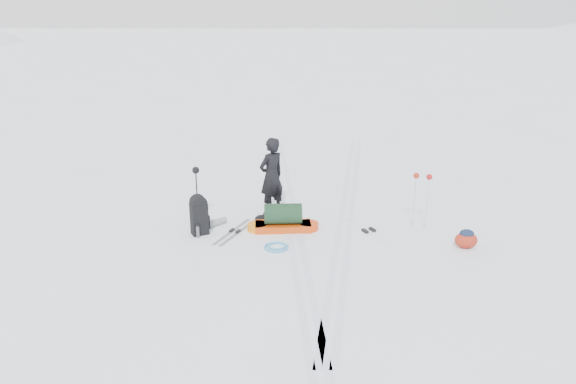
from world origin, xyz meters
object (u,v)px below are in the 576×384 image
pulk_sled (283,220)px  expedition_rucksack (201,215)px  ski_poles_black (196,177)px  skier (271,177)px

pulk_sled → expedition_rucksack: expedition_rucksack is taller
pulk_sled → ski_poles_black: ski_poles_black is taller
pulk_sled → ski_poles_black: size_ratio=1.22×
expedition_rucksack → ski_poles_black: 1.01m
expedition_rucksack → pulk_sled: bearing=-20.2°
expedition_rucksack → skier: bearing=11.6°
pulk_sled → expedition_rucksack: size_ratio=1.78×
pulk_sled → skier: bearing=102.9°
skier → ski_poles_black: skier is taller
skier → pulk_sled: (0.29, -1.01, -0.73)m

